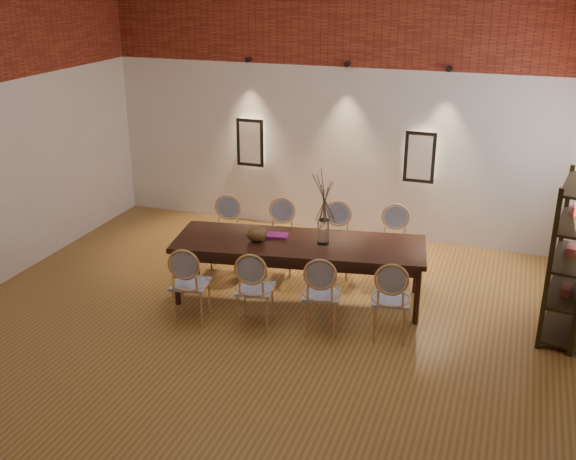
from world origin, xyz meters
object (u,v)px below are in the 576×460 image
(chair_near_c, at_px, (322,293))
(vase, at_px, (323,232))
(chair_far_a, at_px, (225,235))
(chair_far_b, at_px, (280,238))
(chair_far_c, at_px, (336,242))
(bowl, at_px, (257,234))
(dining_table, at_px, (299,270))
(chair_near_d, at_px, (391,299))
(chair_near_b, at_px, (255,288))
(chair_near_a, at_px, (191,283))
(book, at_px, (277,236))
(shelving_rack, at_px, (571,259))
(chair_far_d, at_px, (394,245))

(chair_near_c, relative_size, vase, 3.13)
(chair_far_a, bearing_deg, chair_far_b, 180.00)
(chair_far_b, height_order, chair_far_c, same)
(bowl, bearing_deg, chair_far_b, 90.28)
(chair_far_a, bearing_deg, dining_table, 145.87)
(dining_table, distance_m, chair_near_c, 0.85)
(chair_near_d, bearing_deg, chair_far_a, 145.87)
(chair_far_c, bearing_deg, chair_far_b, -0.00)
(chair_near_c, bearing_deg, chair_far_b, 116.19)
(chair_near_c, height_order, vase, vase)
(chair_near_b, xyz_separation_m, chair_near_c, (0.74, 0.12, 0.00))
(dining_table, distance_m, vase, 0.60)
(chair_near_a, height_order, chair_far_c, same)
(chair_far_b, xyz_separation_m, vase, (0.78, -0.64, 0.43))
(chair_near_b, bearing_deg, chair_near_c, -0.00)
(dining_table, relative_size, book, 11.52)
(vase, distance_m, book, 0.60)
(vase, bearing_deg, shelving_rack, 2.57)
(dining_table, distance_m, chair_far_b, 0.85)
(chair_near_d, bearing_deg, chair_far_b, 134.53)
(shelving_rack, bearing_deg, chair_near_c, -152.70)
(chair_near_d, bearing_deg, chair_near_c, -180.00)
(chair_far_d, bearing_deg, chair_far_b, -0.00)
(book, height_order, shelving_rack, shelving_rack)
(chair_near_b, relative_size, bowl, 3.92)
(dining_table, xyz_separation_m, shelving_rack, (3.02, 0.17, 0.53))
(chair_near_a, relative_size, bowl, 3.92)
(chair_near_b, distance_m, chair_far_a, 1.70)
(chair_far_b, relative_size, bowl, 3.92)
(chair_near_c, height_order, chair_far_a, same)
(chair_near_a, xyz_separation_m, chair_far_d, (1.96, 1.87, 0.00))
(vase, height_order, shelving_rack, shelving_rack)
(chair_far_b, bearing_deg, chair_near_d, 134.53)
(chair_far_a, distance_m, chair_far_d, 2.25)
(chair_near_b, bearing_deg, dining_table, 63.81)
(dining_table, bearing_deg, vase, 0.00)
(chair_near_a, relative_size, shelving_rack, 0.52)
(chair_far_c, height_order, bowl, chair_far_c)
(shelving_rack, bearing_deg, chair_near_b, -154.73)
(chair_far_b, height_order, book, chair_far_b)
(chair_near_c, height_order, book, chair_near_c)
(chair_far_b, height_order, shelving_rack, shelving_rack)
(chair_far_d, bearing_deg, dining_table, 34.13)
(chair_near_a, bearing_deg, dining_table, 34.13)
(dining_table, xyz_separation_m, chair_near_d, (1.23, -0.56, 0.09))
(shelving_rack, bearing_deg, chair_near_a, -156.03)
(chair_far_a, relative_size, chair_far_d, 1.00)
(chair_near_c, relative_size, chair_near_d, 1.00)
(chair_near_b, distance_m, book, 0.93)
(chair_far_a, bearing_deg, chair_near_d, 145.87)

